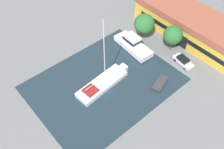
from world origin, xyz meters
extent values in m
plane|color=slate|center=(0.00, 0.00, 0.00)|extent=(440.00, 440.00, 0.00)
cube|color=#1E2D38|center=(0.00, 0.00, 0.00)|extent=(20.67, 26.80, 0.01)
cube|color=gold|center=(3.09, 23.88, 2.11)|extent=(29.44, 9.35, 4.22)
cube|color=brown|center=(3.09, 23.88, 4.95)|extent=(30.33, 9.63, 1.47)
cube|color=black|center=(3.05, 19.32, 1.48)|extent=(2.40, 0.08, 2.95)
cube|color=black|center=(3.05, 19.32, 2.32)|extent=(24.96, 0.26, 1.05)
cylinder|color=brown|center=(1.96, 16.88, 1.17)|extent=(0.35, 0.35, 2.34)
sphere|color=#28602D|center=(1.96, 16.88, 3.84)|extent=(4.01, 4.01, 4.01)
cylinder|color=brown|center=(-4.43, 15.07, 1.15)|extent=(0.28, 0.28, 2.30)
sphere|color=#28602D|center=(-4.43, 15.07, 3.97)|extent=(4.46, 4.46, 4.46)
cube|color=silver|center=(6.60, 15.44, 0.63)|extent=(4.71, 2.42, 0.70)
cube|color=black|center=(6.42, 15.47, 1.26)|extent=(2.54, 1.89, 0.55)
cube|color=black|center=(7.59, 15.30, 1.23)|extent=(0.25, 1.42, 0.44)
cylinder|color=black|center=(8.10, 16.02, 0.30)|extent=(0.62, 0.28, 0.60)
cylinder|color=black|center=(7.87, 14.45, 0.30)|extent=(0.62, 0.28, 0.60)
cylinder|color=black|center=(5.33, 16.42, 0.30)|extent=(0.62, 0.28, 0.60)
cylinder|color=black|center=(5.11, 14.86, 0.30)|extent=(0.62, 0.28, 0.60)
cube|color=silver|center=(0.20, -0.63, 0.46)|extent=(4.12, 10.85, 0.90)
cube|color=silver|center=(-0.26, 5.27, 0.46)|extent=(1.57, 1.31, 0.90)
cube|color=silver|center=(0.20, -0.63, 0.95)|extent=(3.96, 10.42, 0.08)
cylinder|color=silver|center=(0.14, 0.16, 7.83)|extent=(0.16, 0.16, 13.67)
cylinder|color=silver|center=(0.33, -2.22, 2.09)|extent=(0.49, 4.78, 0.12)
cube|color=maroon|center=(0.43, -3.54, 1.14)|extent=(2.48, 2.51, 0.30)
cube|color=silver|center=(-3.34, 10.91, 0.72)|extent=(9.47, 3.98, 1.42)
cube|color=black|center=(-3.34, 10.91, 0.15)|extent=(9.56, 4.06, 0.18)
cube|color=silver|center=(-3.80, 10.95, 2.28)|extent=(3.67, 2.65, 1.70)
cube|color=black|center=(-3.80, 10.95, 2.45)|extent=(3.75, 2.73, 0.54)
cube|color=#23282D|center=(7.17, 7.88, 0.25)|extent=(2.75, 4.30, 0.49)
cube|color=#333338|center=(7.17, 7.88, 0.53)|extent=(2.89, 4.48, 0.08)
camera|label=1|loc=(24.02, -18.86, 36.67)|focal=40.00mm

